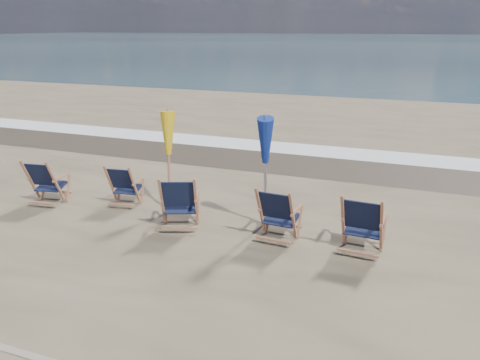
{
  "coord_description": "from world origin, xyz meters",
  "views": [
    {
      "loc": [
        2.89,
        -5.56,
        3.63
      ],
      "look_at": [
        0.0,
        2.2,
        0.9
      ],
      "focal_mm": 35.0,
      "sensor_mm": 36.0,
      "label": 1
    }
  ],
  "objects": [
    {
      "name": "ocean",
      "position": [
        0.0,
        128.0,
        0.0
      ],
      "size": [
        400.0,
        400.0,
        0.0
      ],
      "primitive_type": "plane",
      "color": "#36505A",
      "rests_on": "ground"
    },
    {
      "name": "beach_chair_0",
      "position": [
        -3.91,
        1.71,
        0.53
      ],
      "size": [
        0.77,
        0.84,
        1.05
      ],
      "primitive_type": null,
      "rotation": [
        0.0,
        0.0,
        3.28
      ],
      "color": "black",
      "rests_on": "ground"
    },
    {
      "name": "beach_chair_4",
      "position": [
        2.62,
        1.65,
        0.55
      ],
      "size": [
        0.76,
        0.84,
        1.1
      ],
      "primitive_type": null,
      "rotation": [
        0.0,
        0.0,
        3.07
      ],
      "color": "black",
      "rests_on": "ground"
    },
    {
      "name": "beach_chair_1",
      "position": [
        -2.34,
        2.22,
        0.48
      ],
      "size": [
        0.7,
        0.76,
        0.95
      ],
      "primitive_type": null,
      "rotation": [
        0.0,
        0.0,
        3.28
      ],
      "color": "black",
      "rests_on": "ground"
    },
    {
      "name": "umbrella_yellow",
      "position": [
        -1.59,
        2.37,
        1.51
      ],
      "size": [
        0.3,
        0.3,
        2.03
      ],
      "color": "#A26748",
      "rests_on": "ground"
    },
    {
      "name": "beach_chair_2",
      "position": [
        -0.65,
        1.63,
        0.55
      ],
      "size": [
        0.95,
        1.0,
        1.11
      ],
      "primitive_type": null,
      "rotation": [
        0.0,
        0.0,
        3.51
      ],
      "color": "black",
      "rests_on": "ground"
    },
    {
      "name": "wet_sand_strip",
      "position": [
        0.0,
        6.8,
        0.0
      ],
      "size": [
        200.0,
        2.6,
        0.0
      ],
      "primitive_type": "cube",
      "color": "#42362A",
      "rests_on": "ground"
    },
    {
      "name": "surf_foam",
      "position": [
        0.0,
        8.3,
        0.0
      ],
      "size": [
        200.0,
        1.4,
        0.01
      ],
      "primitive_type": "cube",
      "color": "silver",
      "rests_on": "ground"
    },
    {
      "name": "beach_chair_3",
      "position": [
        1.17,
        1.63,
        0.53
      ],
      "size": [
        0.73,
        0.81,
        1.06
      ],
      "primitive_type": null,
      "rotation": [
        0.0,
        0.0,
        3.07
      ],
      "color": "black",
      "rests_on": "ground"
    },
    {
      "name": "umbrella_blue",
      "position": [
        0.51,
        2.15,
        1.67
      ],
      "size": [
        0.3,
        0.3,
        2.2
      ],
      "color": "#A5A5AD",
      "rests_on": "ground"
    }
  ]
}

